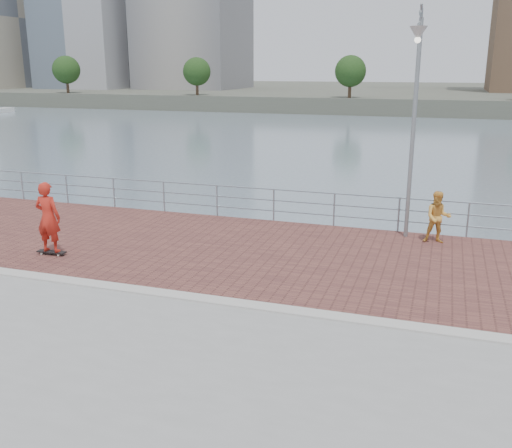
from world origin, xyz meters
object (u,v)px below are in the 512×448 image
(street_lamp, at_px, (416,85))
(skateboarder, at_px, (48,217))
(guardrail, at_px, (304,203))
(bystander, at_px, (438,217))

(street_lamp, relative_size, skateboarder, 3.26)
(guardrail, bearing_deg, street_lamp, -16.09)
(street_lamp, bearing_deg, guardrail, 163.91)
(street_lamp, bearing_deg, bystander, 5.58)
(street_lamp, relative_size, bystander, 4.15)
(guardrail, xyz_separation_m, street_lamp, (3.36, -0.97, 3.86))
(guardrail, xyz_separation_m, skateboarder, (-5.84, -5.42, 0.40))
(street_lamp, distance_m, skateboarder, 10.79)
(guardrail, relative_size, skateboarder, 19.85)
(guardrail, distance_m, street_lamp, 5.21)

